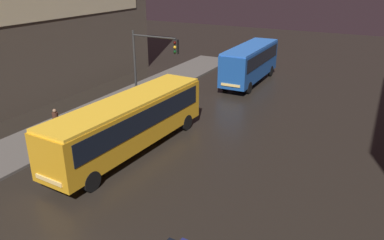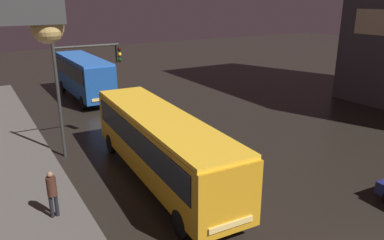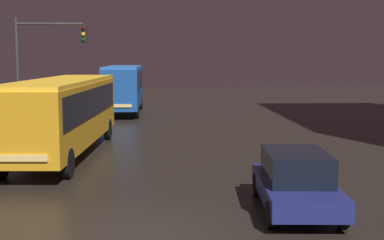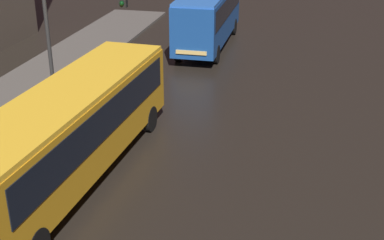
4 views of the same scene
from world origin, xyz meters
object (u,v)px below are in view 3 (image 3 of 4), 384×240
at_px(bus_near, 64,109).
at_px(traffic_light_main, 42,56).
at_px(bus_far, 124,84).
at_px(car_taxi, 296,181).

bearing_deg(bus_near, traffic_light_main, -66.07).
bearing_deg(bus_far, car_taxi, 104.11).
xyz_separation_m(bus_far, car_taxi, (6.28, -24.49, -1.27)).
relative_size(bus_near, car_taxi, 2.54).
relative_size(car_taxi, traffic_light_main, 0.76).
relative_size(bus_far, car_taxi, 2.05).
relative_size(bus_near, traffic_light_main, 1.92).
xyz_separation_m(bus_near, traffic_light_main, (-1.89, 4.95, 2.10)).
distance_m(bus_far, car_taxi, 25.32).
bearing_deg(bus_near, bus_far, -91.07).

